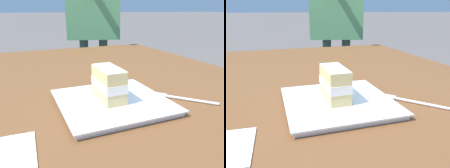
# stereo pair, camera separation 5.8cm
# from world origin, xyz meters

# --- Properties ---
(patio_table) EXTENTS (1.47, 1.04, 0.76)m
(patio_table) POSITION_xyz_m (0.00, 0.00, 0.66)
(patio_table) COLOR brown
(patio_table) RESTS_ON ground
(dessert_plate) EXTENTS (0.28, 0.28, 0.02)m
(dessert_plate) POSITION_xyz_m (-0.22, 0.09, 0.76)
(dessert_plate) COLOR white
(dessert_plate) RESTS_ON patio_table
(cake_slice) EXTENTS (0.12, 0.06, 0.09)m
(cake_slice) POSITION_xyz_m (-0.21, 0.10, 0.81)
(cake_slice) COLOR #E0C17A
(cake_slice) RESTS_ON dessert_plate
(dessert_fork) EXTENTS (0.14, 0.13, 0.01)m
(dessert_fork) POSITION_xyz_m (-0.26, -0.10, 0.76)
(dessert_fork) COLOR silver
(dessert_fork) RESTS_ON patio_table
(paper_napkin) EXTENTS (0.14, 0.09, 0.00)m
(paper_napkin) POSITION_xyz_m (-0.35, 0.34, 0.76)
(paper_napkin) COLOR white
(paper_napkin) RESTS_ON patio_table
(diner_person) EXTENTS (0.58, 0.45, 1.52)m
(diner_person) POSITION_xyz_m (1.05, -0.29, 1.02)
(diner_person) COLOR #334B43
(diner_person) RESTS_ON ground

